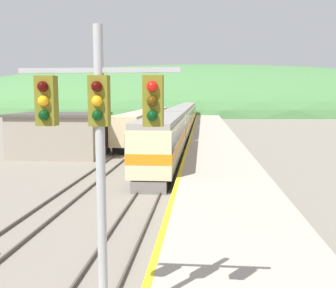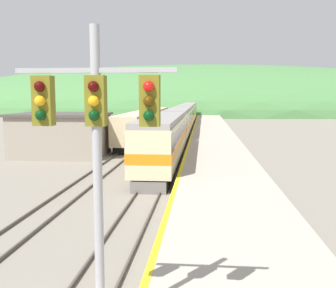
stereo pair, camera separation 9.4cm
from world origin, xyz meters
TOP-DOWN VIEW (x-y plane):
  - track_main at (0.00, 70.00)m, footprint 1.52×180.00m
  - track_siding at (-4.71, 70.00)m, footprint 1.52×180.00m
  - platform at (4.61, 50.00)m, footprint 5.83×140.00m
  - distant_hills at (0.00, 150.69)m, footprint 234.12×105.35m
  - station_shed at (-10.84, 32.59)m, footprint 8.97×7.18m
  - express_train_lead_car at (0.00, 27.25)m, footprint 2.90×19.10m
  - carriage_second at (0.00, 47.45)m, footprint 2.89×19.07m
  - carriage_third at (0.00, 67.40)m, footprint 2.89×19.07m
  - carriage_fourth at (0.00, 87.35)m, footprint 2.89×19.07m
  - siding_train at (-4.71, 50.07)m, footprint 2.90×33.71m
  - signal_mast_main at (1.18, 2.46)m, footprint 3.30×0.42m

SIDE VIEW (x-z plane):
  - distant_hills at x=0.00m, z-range -17.76..17.76m
  - track_main at x=0.00m, z-range 0.00..0.16m
  - track_siding at x=-4.71m, z-range 0.00..0.16m
  - platform at x=4.61m, z-range -0.01..0.98m
  - siding_train at x=-4.71m, z-range 0.06..4.00m
  - station_shed at x=-10.84m, z-range 0.02..4.31m
  - carriage_second at x=0.00m, z-range 0.19..4.53m
  - carriage_third at x=0.00m, z-range 0.19..4.53m
  - carriage_fourth at x=0.00m, z-range 0.19..4.53m
  - express_train_lead_car at x=0.00m, z-range 0.02..4.72m
  - signal_mast_main at x=1.18m, z-range 1.37..8.78m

